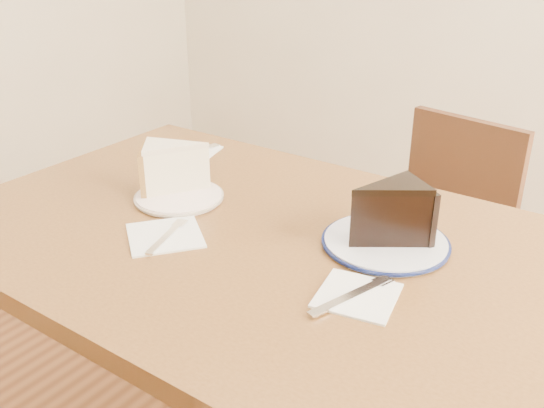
# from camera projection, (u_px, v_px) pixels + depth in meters

# --- Properties ---
(table) EXTENTS (1.20, 0.80, 0.75)m
(table) POSITION_uv_depth(u_px,v_px,m) (250.00, 274.00, 1.21)
(table) COLOR #492B13
(table) RESTS_ON ground
(chair_far) EXTENTS (0.46, 0.46, 0.81)m
(chair_far) POSITION_uv_depth(u_px,v_px,m) (431.00, 250.00, 1.71)
(chair_far) COLOR #321A0F
(chair_far) RESTS_ON ground
(plate_cream) EXTENTS (0.18, 0.18, 0.01)m
(plate_cream) POSITION_uv_depth(u_px,v_px,m) (179.00, 197.00, 1.29)
(plate_cream) COLOR white
(plate_cream) RESTS_ON table
(plate_navy) EXTENTS (0.22, 0.22, 0.01)m
(plate_navy) POSITION_uv_depth(u_px,v_px,m) (385.00, 242.00, 1.11)
(plate_navy) COLOR white
(plate_navy) RESTS_ON table
(carrot_cake) EXTENTS (0.16, 0.16, 0.09)m
(carrot_cake) POSITION_uv_depth(u_px,v_px,m) (178.00, 169.00, 1.30)
(carrot_cake) COLOR #EFE5C6
(carrot_cake) RESTS_ON plate_cream
(chocolate_cake) EXTENTS (0.16, 0.17, 0.10)m
(chocolate_cake) POSITION_uv_depth(u_px,v_px,m) (385.00, 217.00, 1.08)
(chocolate_cake) COLOR black
(chocolate_cake) RESTS_ON plate_navy
(napkin_cream) EXTENTS (0.19, 0.19, 0.00)m
(napkin_cream) POSITION_uv_depth(u_px,v_px,m) (165.00, 235.00, 1.14)
(napkin_cream) COLOR white
(napkin_cream) RESTS_ON table
(napkin_navy) EXTENTS (0.14, 0.14, 0.00)m
(napkin_navy) POSITION_uv_depth(u_px,v_px,m) (357.00, 295.00, 0.96)
(napkin_navy) COLOR white
(napkin_navy) RESTS_ON table
(napkin_spare) EXTENTS (0.17, 0.17, 0.00)m
(napkin_spare) POSITION_uv_depth(u_px,v_px,m) (187.00, 152.00, 1.55)
(napkin_spare) COLOR white
(napkin_spare) RESTS_ON table
(fork_cream) EXTENTS (0.05, 0.14, 0.00)m
(fork_cream) POSITION_uv_depth(u_px,v_px,m) (166.00, 237.00, 1.13)
(fork_cream) COLOR silver
(fork_cream) RESTS_ON napkin_cream
(knife_navy) EXTENTS (0.07, 0.17, 0.00)m
(knife_navy) POSITION_uv_depth(u_px,v_px,m) (351.00, 296.00, 0.95)
(knife_navy) COLOR silver
(knife_navy) RESTS_ON napkin_navy
(fork_spare) EXTENTS (0.03, 0.14, 0.00)m
(fork_spare) POSITION_uv_depth(u_px,v_px,m) (197.00, 151.00, 1.55)
(fork_spare) COLOR silver
(fork_spare) RESTS_ON napkin_spare
(knife_spare) EXTENTS (0.03, 0.16, 0.00)m
(knife_spare) POSITION_uv_depth(u_px,v_px,m) (177.00, 153.00, 1.54)
(knife_spare) COLOR silver
(knife_spare) RESTS_ON napkin_spare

